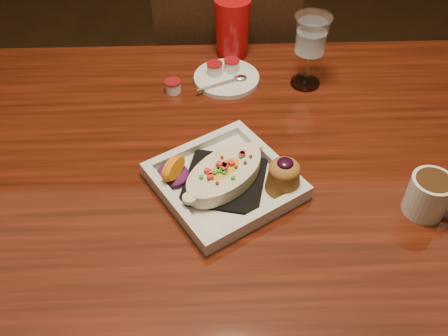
{
  "coord_description": "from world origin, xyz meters",
  "views": [
    {
      "loc": [
        -0.05,
        -0.74,
        1.46
      ],
      "look_at": [
        -0.03,
        -0.04,
        0.77
      ],
      "focal_mm": 40.0,
      "sensor_mm": 36.0,
      "label": 1
    }
  ],
  "objects_px": {
    "chair_far": "(226,81)",
    "coffee_mug": "(430,194)",
    "red_tumbler": "(232,28)",
    "plate": "(232,178)",
    "saucer": "(225,76)",
    "goblet": "(311,39)",
    "table": "(236,192)"
  },
  "relations": [
    {
      "from": "plate",
      "to": "goblet",
      "type": "distance_m",
      "value": 0.4
    },
    {
      "from": "red_tumbler",
      "to": "table",
      "type": "bearing_deg",
      "value": -91.11
    },
    {
      "from": "chair_far",
      "to": "coffee_mug",
      "type": "xyz_separation_m",
      "value": [
        0.34,
        -0.78,
        0.29
      ]
    },
    {
      "from": "plate",
      "to": "saucer",
      "type": "xyz_separation_m",
      "value": [
        0.0,
        0.36,
        -0.01
      ]
    },
    {
      "from": "plate",
      "to": "coffee_mug",
      "type": "xyz_separation_m",
      "value": [
        0.35,
        -0.07,
        0.02
      ]
    },
    {
      "from": "coffee_mug",
      "to": "saucer",
      "type": "distance_m",
      "value": 0.56
    },
    {
      "from": "table",
      "to": "goblet",
      "type": "bearing_deg",
      "value": 55.64
    },
    {
      "from": "table",
      "to": "saucer",
      "type": "relative_size",
      "value": 9.37
    },
    {
      "from": "table",
      "to": "red_tumbler",
      "type": "distance_m",
      "value": 0.44
    },
    {
      "from": "chair_far",
      "to": "coffee_mug",
      "type": "height_order",
      "value": "chair_far"
    },
    {
      "from": "goblet",
      "to": "saucer",
      "type": "height_order",
      "value": "goblet"
    },
    {
      "from": "saucer",
      "to": "goblet",
      "type": "bearing_deg",
      "value": -6.95
    },
    {
      "from": "red_tumbler",
      "to": "chair_far",
      "type": "bearing_deg",
      "value": 91.93
    },
    {
      "from": "table",
      "to": "plate",
      "type": "xyz_separation_m",
      "value": [
        -0.01,
        -0.07,
        0.12
      ]
    },
    {
      "from": "red_tumbler",
      "to": "goblet",
      "type": "bearing_deg",
      "value": -38.88
    },
    {
      "from": "table",
      "to": "goblet",
      "type": "xyz_separation_m",
      "value": [
        0.18,
        0.26,
        0.22
      ]
    },
    {
      "from": "chair_far",
      "to": "saucer",
      "type": "relative_size",
      "value": 5.81
    },
    {
      "from": "chair_far",
      "to": "coffee_mug",
      "type": "distance_m",
      "value": 0.89
    },
    {
      "from": "plate",
      "to": "goblet",
      "type": "relative_size",
      "value": 1.87
    },
    {
      "from": "coffee_mug",
      "to": "saucer",
      "type": "height_order",
      "value": "coffee_mug"
    },
    {
      "from": "red_tumbler",
      "to": "plate",
      "type": "bearing_deg",
      "value": -92.69
    },
    {
      "from": "table",
      "to": "chair_far",
      "type": "xyz_separation_m",
      "value": [
        -0.0,
        0.63,
        -0.15
      ]
    },
    {
      "from": "plate",
      "to": "red_tumbler",
      "type": "xyz_separation_m",
      "value": [
        0.02,
        0.47,
        0.05
      ]
    },
    {
      "from": "chair_far",
      "to": "goblet",
      "type": "bearing_deg",
      "value": 115.96
    },
    {
      "from": "saucer",
      "to": "table",
      "type": "bearing_deg",
      "value": -87.27
    },
    {
      "from": "coffee_mug",
      "to": "goblet",
      "type": "height_order",
      "value": "goblet"
    },
    {
      "from": "coffee_mug",
      "to": "saucer",
      "type": "bearing_deg",
      "value": 143.35
    },
    {
      "from": "coffee_mug",
      "to": "plate",
      "type": "bearing_deg",
      "value": -177.28
    },
    {
      "from": "goblet",
      "to": "saucer",
      "type": "bearing_deg",
      "value": 173.05
    },
    {
      "from": "table",
      "to": "chair_far",
      "type": "distance_m",
      "value": 0.65
    },
    {
      "from": "goblet",
      "to": "red_tumbler",
      "type": "distance_m",
      "value": 0.22
    },
    {
      "from": "coffee_mug",
      "to": "red_tumbler",
      "type": "xyz_separation_m",
      "value": [
        -0.33,
        0.55,
        0.03
      ]
    }
  ]
}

